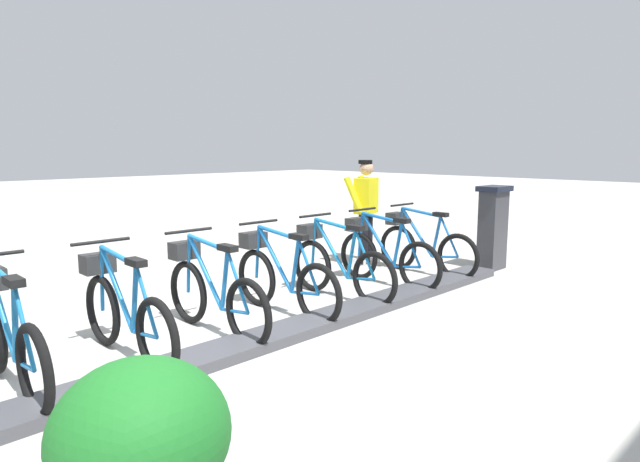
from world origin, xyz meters
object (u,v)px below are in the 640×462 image
Objects in this scene: bike_docked_4 at (212,291)px; bike_docked_1 at (384,254)px; bike_docked_6 at (7,336)px; payment_kiosk at (493,226)px; bike_docked_2 at (337,264)px; bike_docked_0 at (423,245)px; bike_docked_3 at (281,276)px; bike_docked_5 at (123,311)px; worker_near_rack at (365,208)px; planter_bush at (142,458)px.

bike_docked_1 is at bearing -90.00° from bike_docked_4.
bike_docked_4 is 1.85m from bike_docked_6.
payment_kiosk is 2.93m from bike_docked_2.
bike_docked_6 is (0.00, 3.69, 0.00)m from bike_docked_2.
payment_kiosk is at bearing -119.26° from bike_docked_0.
bike_docked_2 is (0.00, 1.85, 0.00)m from bike_docked_0.
bike_docked_3 is (0.57, 3.79, -0.24)m from payment_kiosk.
bike_docked_1 and bike_docked_3 have the same top height.
bike_docked_5 is (0.57, 5.64, -0.24)m from payment_kiosk.
worker_near_rack is at bearing -79.15° from bike_docked_6.
bike_docked_0 is 1.85m from bike_docked_2.
bike_docked_6 is (0.00, 0.92, 0.00)m from bike_docked_5.
bike_docked_5 is 0.92m from bike_docked_6.
bike_docked_4 is at bearing 90.00° from bike_docked_0.
worker_near_rack is at bearing -58.18° from planter_bush.
bike_docked_3 is at bearing -90.00° from bike_docked_4.
payment_kiosk is 0.74× the size of bike_docked_4.
bike_docked_1 is at bearing -62.89° from planter_bush.
payment_kiosk is at bearing -94.98° from bike_docked_6.
payment_kiosk reaches higher than bike_docked_5.
payment_kiosk is 0.77× the size of worker_near_rack.
worker_near_rack is (1.05, -4.55, 0.48)m from bike_docked_5.
worker_near_rack reaches higher than bike_docked_5.
bike_docked_3 and bike_docked_4 have the same top height.
bike_docked_4 is 1.00× the size of bike_docked_6.
bike_docked_2 is 1.00× the size of bike_docked_4.
bike_docked_6 is 5.59m from worker_near_rack.
bike_docked_4 is at bearing -90.00° from bike_docked_5.
worker_near_rack is (1.05, -0.86, 0.48)m from bike_docked_1.
bike_docked_1 is 1.00× the size of bike_docked_5.
bike_docked_3 is 1.00× the size of bike_docked_4.
bike_docked_3 is at bearing -50.15° from planter_bush.
bike_docked_1 is 4.62m from bike_docked_6.
bike_docked_2 is 1.77× the size of planter_bush.
bike_docked_0 and bike_docked_1 have the same top height.
payment_kiosk reaches higher than bike_docked_6.
bike_docked_6 is (0.00, 4.62, 0.00)m from bike_docked_1.
planter_bush is at bearing 122.40° from bike_docked_2.
bike_docked_4 is at bearing -90.00° from bike_docked_6.
bike_docked_5 and bike_docked_6 have the same top height.
bike_docked_2 is at bearing 120.53° from worker_near_rack.
bike_docked_3 and bike_docked_6 have the same top height.
bike_docked_4 is 3.17m from planter_bush.
planter_bush is (-2.45, 4.78, 0.11)m from bike_docked_1.
bike_docked_4 is (0.57, 4.72, -0.24)m from payment_kiosk.
worker_near_rack reaches higher than bike_docked_0.
bike_docked_5 is at bearing 90.00° from bike_docked_4.
bike_docked_3 is (0.00, 1.85, 0.00)m from bike_docked_1.
bike_docked_0 is 1.77× the size of planter_bush.
bike_docked_5 is 1.77× the size of planter_bush.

